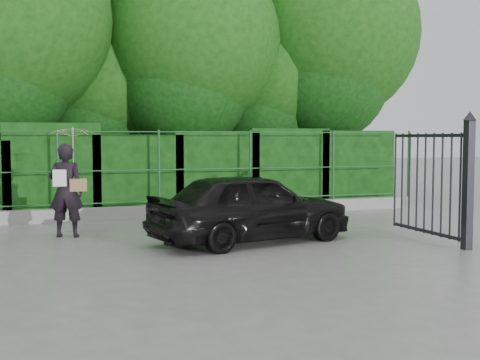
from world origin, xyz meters
name	(u,v)px	position (x,y,z in m)	size (l,w,h in m)	color
ground	(188,253)	(0.00, 0.00, 0.00)	(80.00, 80.00, 0.00)	gray
kerb	(143,212)	(0.00, 4.50, 0.15)	(14.00, 0.25, 0.30)	#9E9E99
fence	(151,168)	(0.22, 4.50, 1.20)	(14.13, 0.06, 1.80)	#1F5127
hedge	(141,173)	(0.12, 5.50, 1.03)	(14.20, 1.20, 2.26)	black
trees	(162,44)	(1.14, 7.74, 4.62)	(17.10, 6.15, 8.08)	black
gate	(450,179)	(4.60, -0.72, 1.19)	(0.22, 2.33, 2.36)	#222227
woman	(70,165)	(-1.73, 2.38, 1.38)	(1.00, 0.96, 2.13)	black
car	(251,207)	(1.36, 0.68, 0.65)	(1.54, 3.82, 1.30)	black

